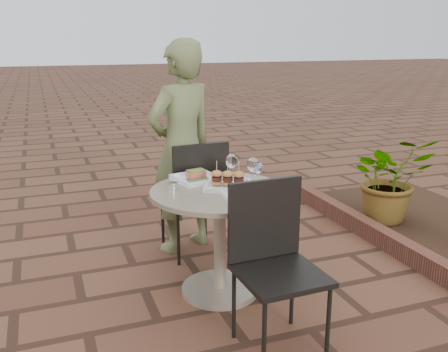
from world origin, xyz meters
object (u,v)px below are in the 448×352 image
object	(u,v)px
chair_near	(273,251)
plate_sliders	(228,182)
plate_salmon	(196,178)
diner	(182,148)
plate_tuna	(243,195)
cafe_table	(220,225)
chair_far	(196,190)

from	to	relation	value
chair_near	plate_sliders	xyz separation A→B (m)	(-0.02, 0.65, 0.22)
plate_salmon	plate_sliders	size ratio (longest dim) A/B	0.88
diner	plate_sliders	distance (m)	0.80
chair_near	plate_tuna	xyz separation A→B (m)	(-0.01, 0.42, 0.19)
diner	cafe_table	bearing A→B (deg)	69.43
chair_far	diner	size ratio (longest dim) A/B	0.55
chair_near	plate_sliders	world-z (taller)	chair_near
chair_far	diner	world-z (taller)	diner
chair_far	plate_salmon	world-z (taller)	chair_far
diner	plate_salmon	world-z (taller)	diner
chair_far	plate_sliders	distance (m)	0.63
plate_tuna	cafe_table	bearing A→B (deg)	111.09
cafe_table	diner	world-z (taller)	diner
diner	plate_tuna	bearing A→B (deg)	73.48
chair_near	plate_sliders	bearing A→B (deg)	89.82
cafe_table	plate_salmon	world-z (taller)	plate_salmon
diner	plate_salmon	bearing A→B (deg)	62.11
chair_far	chair_near	distance (m)	1.24
plate_salmon	plate_tuna	size ratio (longest dim) A/B	1.31
plate_sliders	plate_tuna	bearing A→B (deg)	-86.38
plate_sliders	plate_tuna	distance (m)	0.23
cafe_table	chair_far	distance (m)	0.62
plate_sliders	plate_tuna	world-z (taller)	plate_sliders
chair_near	plate_tuna	world-z (taller)	chair_near
chair_near	plate_salmon	bearing A→B (deg)	98.48
chair_far	chair_near	bearing A→B (deg)	88.08
chair_near	plate_sliders	distance (m)	0.68
plate_salmon	plate_tuna	distance (m)	0.49
plate_tuna	chair_far	bearing A→B (deg)	93.33
cafe_table	plate_tuna	bearing A→B (deg)	-68.91
chair_near	diner	xyz separation A→B (m)	(-0.11, 1.44, 0.29)
plate_sliders	cafe_table	bearing A→B (deg)	-160.89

